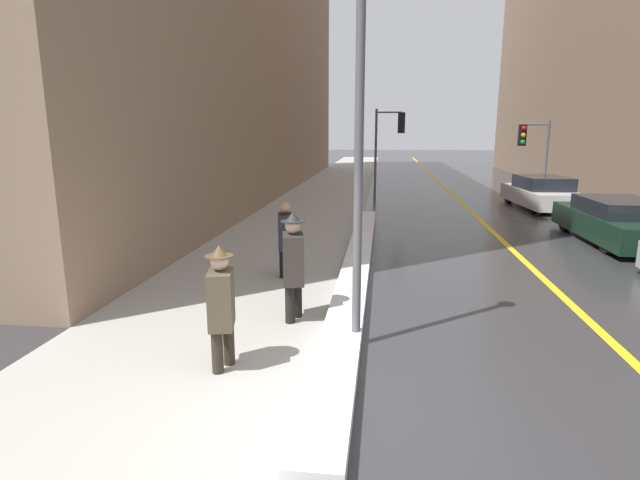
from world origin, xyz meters
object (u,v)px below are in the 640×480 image
object	(u,v)px
parked_car_dark_green	(616,221)
pedestrian_trailing	(293,262)
lamp_post	(360,110)
pedestrian_nearside	(285,236)
parked_car_white	(541,193)
pedestrian_in_glasses	(221,303)
traffic_light_far	(531,144)
traffic_light_near	(391,134)

from	to	relation	value
parked_car_dark_green	pedestrian_trailing	bearing A→B (deg)	131.37
lamp_post	pedestrian_nearside	size ratio (longest dim) A/B	3.48
parked_car_dark_green	parked_car_white	world-z (taller)	parked_car_white
lamp_post	parked_car_dark_green	bearing A→B (deg)	49.07
pedestrian_trailing	pedestrian_nearside	bearing A→B (deg)	-178.09
pedestrian_nearside	parked_car_white	distance (m)	13.38
pedestrian_trailing	parked_car_white	size ratio (longest dim) A/B	0.38
lamp_post	pedestrian_trailing	distance (m)	2.61
pedestrian_in_glasses	parked_car_white	world-z (taller)	pedestrian_in_glasses
traffic_light_far	pedestrian_in_glasses	bearing A→B (deg)	59.05
lamp_post	traffic_light_far	world-z (taller)	lamp_post
pedestrian_in_glasses	parked_car_white	bearing A→B (deg)	139.27
traffic_light_far	pedestrian_in_glasses	xyz separation A→B (m)	(-8.17, -17.06, -1.56)
pedestrian_trailing	parked_car_white	xyz separation A→B (m)	(7.51, 13.05, -0.36)
pedestrian_nearside	lamp_post	bearing A→B (deg)	14.73
traffic_light_near	pedestrian_in_glasses	world-z (taller)	traffic_light_near
lamp_post	parked_car_white	distance (m)	15.53
traffic_light_near	pedestrian_nearside	distance (m)	13.37
traffic_light_near	parked_car_white	xyz separation A→B (m)	(5.87, -2.39, -2.24)
lamp_post	traffic_light_near	world-z (taller)	lamp_post
lamp_post	traffic_light_near	bearing A→B (deg)	87.85
pedestrian_in_glasses	pedestrian_nearside	xyz separation A→B (m)	(-0.02, 4.17, -0.02)
traffic_light_near	pedestrian_trailing	xyz separation A→B (m)	(-1.64, -15.44, -1.88)
pedestrian_nearside	pedestrian_in_glasses	bearing A→B (deg)	-11.85
pedestrian_nearside	parked_car_dark_green	world-z (taller)	pedestrian_nearside
traffic_light_near	traffic_light_far	distance (m)	5.96
lamp_post	pedestrian_in_glasses	bearing A→B (deg)	-149.97
traffic_light_near	pedestrian_trailing	bearing A→B (deg)	-99.21
parked_car_dark_green	parked_car_white	distance (m)	6.26
traffic_light_near	pedestrian_trailing	size ratio (longest dim) A/B	2.24
lamp_post	parked_car_white	size ratio (longest dim) A/B	1.18
traffic_light_far	parked_car_dark_green	bearing A→B (deg)	84.96
lamp_post	traffic_light_near	size ratio (longest dim) A/B	1.38
pedestrian_trailing	traffic_light_far	bearing A→B (deg)	141.55
pedestrian_in_glasses	pedestrian_nearside	distance (m)	4.17
traffic_light_far	pedestrian_trailing	world-z (taller)	traffic_light_far
pedestrian_nearside	pedestrian_trailing	bearing A→B (deg)	1.91
lamp_post	parked_car_white	xyz separation A→B (m)	(6.48, 13.87, -2.61)
traffic_light_near	traffic_light_far	size ratio (longest dim) A/B	1.16
lamp_post	traffic_light_far	xyz separation A→B (m)	(6.56, 16.12, -0.77)
traffic_light_far	pedestrian_in_glasses	size ratio (longest dim) A/B	2.11
traffic_light_far	parked_car_white	distance (m)	2.91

